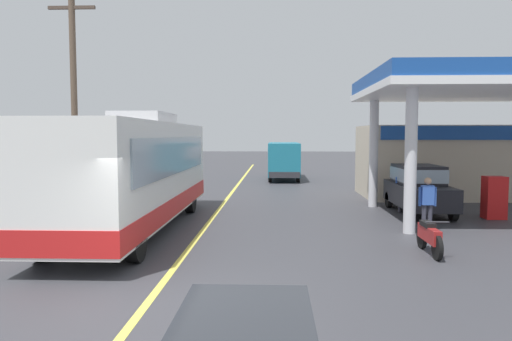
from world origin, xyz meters
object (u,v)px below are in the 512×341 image
at_px(motorcycle_parked_forecourt, 429,236).
at_px(coach_bus_main, 136,175).
at_px(minibus_opposing_lane, 284,157).
at_px(car_at_pump, 418,187).
at_px(pedestrian_near_pump, 403,188).
at_px(pedestrian_by_shop, 427,201).

bearing_deg(motorcycle_parked_forecourt, coach_bus_main, 160.92).
relative_size(minibus_opposing_lane, motorcycle_parked_forecourt, 3.41).
distance_m(minibus_opposing_lane, motorcycle_parked_forecourt, 20.49).
xyz_separation_m(coach_bus_main, car_at_pump, (9.73, 3.51, -0.71)).
bearing_deg(coach_bus_main, pedestrian_near_pump, 21.97).
height_order(car_at_pump, minibus_opposing_lane, minibus_opposing_lane).
relative_size(motorcycle_parked_forecourt, pedestrian_near_pump, 1.08).
bearing_deg(car_at_pump, pedestrian_by_shop, -102.04).
bearing_deg(car_at_pump, pedestrian_near_pump, 158.97).
xyz_separation_m(minibus_opposing_lane, motorcycle_parked_forecourt, (3.27, -20.20, -1.03)).
bearing_deg(motorcycle_parked_forecourt, minibus_opposing_lane, 99.20).
bearing_deg(pedestrian_by_shop, car_at_pump, 77.96).
bearing_deg(minibus_opposing_lane, motorcycle_parked_forecourt, -80.80).
bearing_deg(pedestrian_by_shop, pedestrian_near_pump, 86.69).
bearing_deg(minibus_opposing_lane, pedestrian_by_shop, -76.65).
bearing_deg(coach_bus_main, pedestrian_by_shop, 0.30).
relative_size(coach_bus_main, pedestrian_near_pump, 6.65).
bearing_deg(minibus_opposing_lane, car_at_pump, -70.72).
bearing_deg(minibus_opposing_lane, pedestrian_near_pump, -72.44).
distance_m(minibus_opposing_lane, pedestrian_by_shop, 17.82).
relative_size(car_at_pump, pedestrian_by_shop, 2.53).
height_order(coach_bus_main, pedestrian_by_shop, coach_bus_main).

